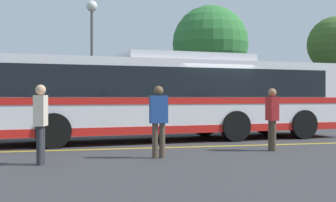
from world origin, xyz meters
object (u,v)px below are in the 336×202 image
pedestrian_0 (41,119)px  pedestrian_1 (159,117)px  transit_bus (168,95)px  parked_car_2 (151,112)px  pedestrian_2 (272,115)px  tree_1 (336,45)px  street_lamp (92,32)px  parked_car_3 (265,112)px  parked_car_1 (11,114)px  tree_2 (210,44)px

pedestrian_0 → pedestrian_1: pedestrian_0 is taller
transit_bus → parked_car_2: 6.13m
pedestrian_2 → pedestrian_0: bearing=-76.5°
parked_car_2 → tree_1: 14.29m
street_lamp → pedestrian_0: bearing=-99.4°
parked_car_3 → pedestrian_0: pedestrian_0 is taller
parked_car_1 → parked_car_2: bearing=92.5°
parked_car_1 → pedestrian_2: (7.50, -9.52, 0.22)m
parked_car_3 → street_lamp: street_lamp is taller
parked_car_2 → tree_2: (4.49, 4.60, 3.78)m
parked_car_1 → pedestrian_1: size_ratio=2.75×
parked_car_1 → tree_1: tree_1 is taller
parked_car_3 → tree_2: size_ratio=0.59×
parked_car_1 → tree_2: (10.64, 4.74, 3.81)m
parked_car_1 → parked_car_2: size_ratio=1.04×
parked_car_2 → tree_1: bearing=112.9°
pedestrian_2 → tree_2: bearing=169.7°
parked_car_3 → tree_2: bearing=-169.5°
parked_car_3 → pedestrian_1: (-7.62, -10.19, 0.28)m
parked_car_1 → parked_car_3: parked_car_1 is taller
pedestrian_2 → tree_2: tree_2 is taller
street_lamp → tree_2: bearing=22.6°
parked_car_1 → tree_2: size_ratio=0.70×
pedestrian_0 → tree_1: 23.79m
transit_bus → parked_car_1: (-5.51, 5.90, -0.78)m
tree_2 → transit_bus: bearing=-115.7°
pedestrian_0 → tree_1: size_ratio=0.26×
parked_car_1 → pedestrian_0: pedestrian_0 is taller
transit_bus → pedestrian_1: bearing=156.4°
transit_bus → street_lamp: (-1.93, 7.71, 3.08)m
transit_bus → parked_car_2: bearing=-13.0°
pedestrian_1 → parked_car_2: bearing=81.4°
parked_car_1 → tree_1: 20.05m
pedestrian_2 → street_lamp: 12.52m
transit_bus → pedestrian_1: 4.59m
parked_car_1 → tree_1: (19.01, 4.96, 3.99)m
pedestrian_2 → tree_1: (11.51, 14.48, 3.77)m
parked_car_1 → pedestrian_1: 11.10m
pedestrian_2 → tree_2: 15.04m
transit_bus → pedestrian_0: 6.28m
parked_car_2 → street_lamp: bearing=-120.4°
parked_car_2 → parked_car_3: bearing=90.1°
pedestrian_0 → pedestrian_2: pedestrian_0 is taller
tree_2 → tree_1: bearing=1.5°
pedestrian_0 → parked_car_1: bearing=20.3°
parked_car_2 → street_lamp: (-2.57, 1.66, 3.82)m
pedestrian_2 → transit_bus: bearing=-149.1°
pedestrian_2 → tree_1: tree_1 is taller
pedestrian_0 → street_lamp: 13.20m
parked_car_1 → pedestrian_1: (4.20, -10.27, 0.24)m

